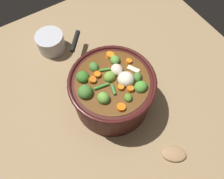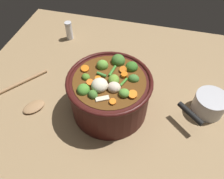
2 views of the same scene
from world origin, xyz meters
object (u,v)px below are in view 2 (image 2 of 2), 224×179
(salt_shaker, at_px, (69,31))
(small_saucepan, at_px, (209,104))
(wooden_spoon, at_px, (27,97))
(cooking_pot, at_px, (110,94))

(salt_shaker, bearing_deg, small_saucepan, 65.87)
(wooden_spoon, bearing_deg, salt_shaker, 177.25)
(cooking_pot, height_order, wooden_spoon, cooking_pot)
(salt_shaker, relative_size, small_saucepan, 0.50)
(cooking_pot, xyz_separation_m, wooden_spoon, (0.03, -0.30, -0.07))
(wooden_spoon, bearing_deg, small_saucepan, 99.44)
(cooking_pot, bearing_deg, salt_shaker, -140.66)
(wooden_spoon, height_order, small_saucepan, small_saucepan)
(salt_shaker, bearing_deg, wooden_spoon, -2.75)
(wooden_spoon, relative_size, salt_shaker, 2.73)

